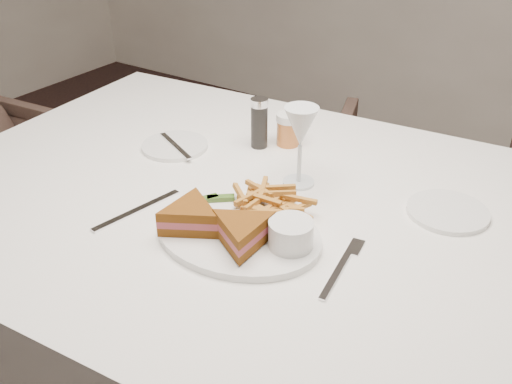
{
  "coord_description": "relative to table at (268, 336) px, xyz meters",
  "views": [
    {
      "loc": [
        0.73,
        -0.45,
        1.36
      ],
      "look_at": [
        0.21,
        0.34,
        0.8
      ],
      "focal_mm": 40.0,
      "sensor_mm": 36.0,
      "label": 1
    }
  ],
  "objects": [
    {
      "name": "table",
      "position": [
        0.0,
        0.0,
        0.0
      ],
      "size": [
        1.59,
        1.13,
        0.75
      ],
      "primitive_type": "cube",
      "rotation": [
        0.0,
        0.0,
        0.08
      ],
      "color": "white",
      "rests_on": "ground"
    },
    {
      "name": "chair_far",
      "position": [
        0.1,
        0.83,
        -0.04
      ],
      "size": [
        0.79,
        0.77,
        0.66
      ],
      "primitive_type": "imported",
      "rotation": [
        0.0,
        0.0,
        3.44
      ],
      "color": "#4C372E",
      "rests_on": "ground"
    },
    {
      "name": "chair_left",
      "position": [
        -1.14,
        0.07,
        -0.06
      ],
      "size": [
        0.63,
        0.67,
        0.64
      ],
      "primitive_type": "imported",
      "rotation": [
        0.0,
        0.0,
        1.66
      ],
      "color": "#4C372E",
      "rests_on": "ground"
    },
    {
      "name": "table_setting",
      "position": [
        0.0,
        -0.04,
        0.41
      ],
      "size": [
        0.8,
        0.59,
        0.18
      ],
      "color": "white",
      "rests_on": "table"
    }
  ]
}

